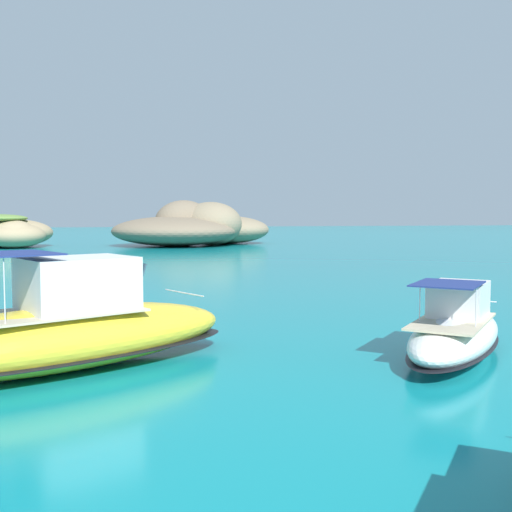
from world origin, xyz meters
The scene contains 4 objects.
islet_large centered at (1.85, 77.33, 2.33)m, with size 26.83×23.50×6.11m.
islet_small centered at (-22.36, 76.73, 1.83)m, with size 13.89×14.35×4.22m.
motorboat_white centered at (0.81, 10.79, 0.74)m, with size 6.59×6.93×2.31m.
motorboat_yellow centered at (-10.40, 11.81, 1.02)m, with size 10.60×7.40×3.23m.
Camera 1 is at (-9.01, -5.12, 4.20)m, focal length 42.53 mm.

